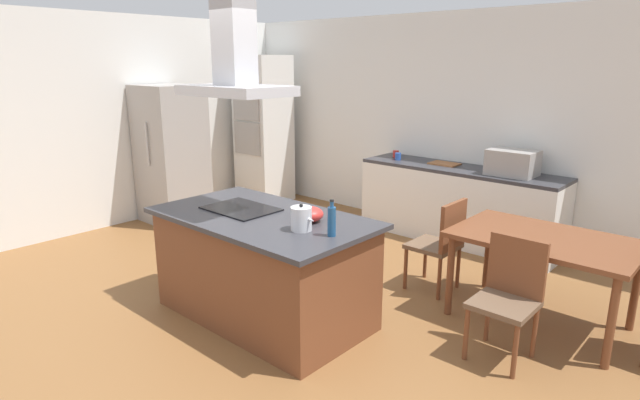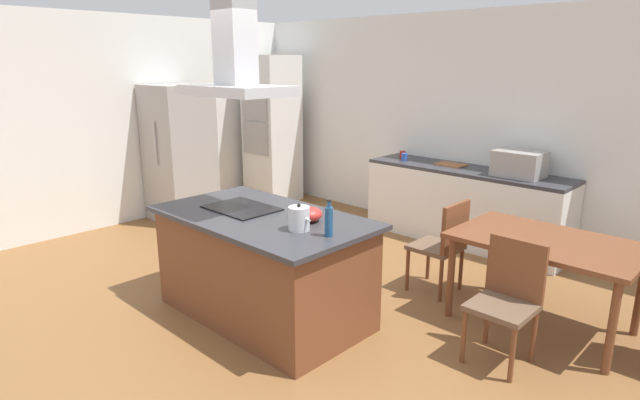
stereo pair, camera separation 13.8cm
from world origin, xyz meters
name	(u,v)px [view 2 (the right image)]	position (x,y,z in m)	size (l,w,h in m)	color
ground	(373,267)	(0.00, 1.50, 0.00)	(16.00, 16.00, 0.00)	brown
wall_back	(464,125)	(0.00, 3.25, 1.35)	(7.20, 0.10, 2.70)	white
wall_left	(154,119)	(-3.45, 1.00, 1.35)	(0.10, 8.80, 2.70)	white
kitchen_island	(263,266)	(0.00, 0.00, 0.45)	(1.87, 1.05, 0.90)	brown
cooktop	(242,208)	(-0.27, 0.00, 0.91)	(0.60, 0.44, 0.01)	black
tea_kettle	(299,218)	(0.50, -0.06, 0.99)	(0.21, 0.16, 0.20)	silver
olive_oil_bottle	(329,221)	(0.76, -0.01, 1.01)	(0.06, 0.06, 0.27)	navy
mixing_bowl	(309,214)	(0.40, 0.14, 0.96)	(0.21, 0.21, 0.12)	red
back_counter	(464,206)	(0.28, 2.88, 0.45)	(2.42, 0.62, 0.90)	silver
countertop_microwave	(519,164)	(0.89, 2.88, 1.04)	(0.50, 0.38, 0.28)	#9E9993
coffee_mug_red	(402,154)	(-0.67, 2.94, 0.95)	(0.08, 0.08, 0.09)	red
coffee_mug_blue	(405,157)	(-0.55, 2.80, 0.95)	(0.08, 0.08, 0.09)	#2D56B2
cutting_board	(451,165)	(0.04, 2.93, 0.91)	(0.34, 0.24, 0.02)	#995B33
wall_oven_stack	(272,129)	(-2.90, 2.65, 1.10)	(0.70, 0.66, 2.20)	silver
refrigerator	(180,154)	(-2.98, 1.07, 0.91)	(0.80, 0.73, 1.82)	#9E9993
dining_table	(546,249)	(1.77, 1.45, 0.67)	(1.40, 0.90, 0.75)	brown
chair_facing_island	(508,293)	(1.77, 0.79, 0.51)	(0.42, 0.42, 0.89)	brown
chair_at_left_end	(444,241)	(0.85, 1.45, 0.51)	(0.42, 0.42, 0.89)	brown
range_hood	(236,63)	(-0.27, 0.00, 2.10)	(0.90, 0.55, 0.78)	#ADADB2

